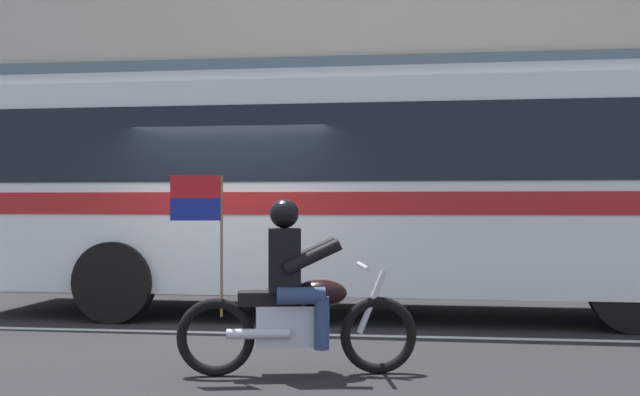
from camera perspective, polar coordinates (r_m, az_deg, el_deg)
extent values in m
plane|color=black|center=(10.39, -6.48, -8.84)|extent=(60.00, 60.00, 0.00)
cube|color=#B7B2A8|center=(15.34, -1.83, -5.82)|extent=(28.00, 3.80, 0.15)
cube|color=silver|center=(9.81, -7.34, -9.31)|extent=(26.60, 0.14, 0.01)
cube|color=#B2A893|center=(18.02, -0.61, 12.68)|extent=(28.00, 0.80, 11.21)
cube|color=#4C606B|center=(17.28, -0.82, 7.57)|extent=(25.76, 0.10, 1.40)
cube|color=white|center=(11.19, 4.47, 0.65)|extent=(10.97, 2.79, 2.70)
cube|color=black|center=(11.21, 4.47, 3.46)|extent=(10.10, 2.81, 0.96)
cube|color=red|center=(11.19, 4.47, -0.37)|extent=(10.75, 2.81, 0.28)
cube|color=silver|center=(11.30, 4.46, 7.82)|extent=(10.75, 2.66, 0.16)
cylinder|color=black|center=(10.81, -14.21, -5.72)|extent=(1.04, 0.30, 1.04)
cylinder|color=black|center=(10.33, 21.08, -5.96)|extent=(1.04, 0.30, 1.04)
torus|color=black|center=(7.42, 4.11, -9.55)|extent=(0.69, 0.23, 0.69)
torus|color=black|center=(7.35, -7.31, -9.63)|extent=(0.69, 0.23, 0.69)
cube|color=silver|center=(7.33, -1.96, -8.87)|extent=(0.68, 0.41, 0.36)
ellipsoid|color=black|center=(7.31, 0.01, -6.68)|extent=(0.53, 0.37, 0.24)
cube|color=black|center=(7.29, -3.55, -7.01)|extent=(0.60, 0.37, 0.12)
cylinder|color=silver|center=(7.37, 3.65, -7.26)|extent=(0.28, 0.11, 0.58)
cylinder|color=silver|center=(7.32, 3.02, -4.78)|extent=(0.17, 0.63, 0.04)
cylinder|color=silver|center=(7.17, -4.34, -9.46)|extent=(0.56, 0.20, 0.09)
cube|color=black|center=(7.26, -2.52, -4.34)|extent=(0.35, 0.41, 0.56)
sphere|color=black|center=(7.25, -2.52, -1.11)|extent=(0.26, 0.26, 0.26)
cylinder|color=navy|center=(7.47, -1.48, -6.54)|extent=(0.44, 0.23, 0.15)
cylinder|color=navy|center=(7.51, -0.10, -8.35)|extent=(0.13, 0.13, 0.46)
cylinder|color=navy|center=(7.12, -1.34, -6.85)|extent=(0.44, 0.23, 0.15)
cylinder|color=navy|center=(7.16, 0.12, -8.75)|extent=(0.13, 0.13, 0.46)
cylinder|color=black|center=(7.47, -0.72, -3.93)|extent=(0.53, 0.21, 0.32)
cylinder|color=black|center=(7.07, -0.52, -4.12)|extent=(0.53, 0.21, 0.32)
cylinder|color=olive|center=(7.26, -6.91, -3.35)|extent=(0.02, 0.02, 1.25)
cube|color=red|center=(7.26, -8.72, 0.79)|extent=(0.43, 0.11, 0.20)
cube|color=navy|center=(7.26, -8.72, -0.78)|extent=(0.43, 0.11, 0.20)
cylinder|color=gold|center=(14.40, 4.78, -4.72)|extent=(0.22, 0.22, 0.58)
sphere|color=gold|center=(14.38, 4.78, -3.29)|extent=(0.20, 0.20, 0.20)
cylinder|color=gold|center=(14.26, 4.76, -4.65)|extent=(0.09, 0.10, 0.09)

